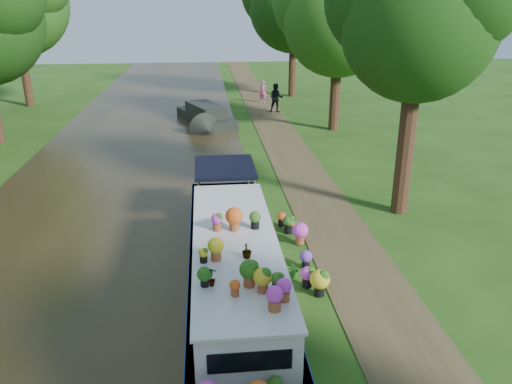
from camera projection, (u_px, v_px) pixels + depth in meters
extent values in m
plane|color=#204611|center=(309.00, 258.00, 14.29)|extent=(100.00, 100.00, 0.00)
cube|color=black|center=(95.00, 269.00, 13.70)|extent=(10.00, 100.00, 0.02)
cube|color=#463A20|center=(350.00, 255.00, 14.40)|extent=(2.20, 100.00, 0.03)
cube|color=silver|center=(234.00, 278.00, 12.50)|extent=(2.20, 12.00, 0.75)
cube|color=navy|center=(234.00, 267.00, 12.38)|extent=(2.24, 12.04, 0.12)
cube|color=silver|center=(236.00, 262.00, 11.43)|extent=(1.80, 7.00, 1.05)
cube|color=silver|center=(235.00, 240.00, 11.23)|extent=(1.90, 7.10, 0.06)
cube|color=black|center=(275.00, 257.00, 11.49)|extent=(0.03, 6.40, 0.38)
cube|color=black|center=(196.00, 261.00, 11.32)|extent=(0.03, 6.40, 0.38)
cube|color=black|center=(225.00, 167.00, 15.95)|extent=(1.90, 2.40, 0.10)
imported|color=#1F4E14|center=(212.00, 276.00, 9.30)|extent=(0.24, 0.19, 0.40)
imported|color=#1F4E14|center=(247.00, 250.00, 10.33)|extent=(0.28, 0.28, 0.35)
cylinder|color=#341D11|center=(405.00, 149.00, 16.64)|extent=(0.56, 0.56, 4.55)
sphere|color=#12340D|center=(419.00, 24.00, 15.22)|extent=(4.80, 4.80, 4.80)
cylinder|color=#341D11|center=(335.00, 96.00, 27.98)|extent=(0.56, 0.56, 3.85)
sphere|color=#1F4E14|center=(339.00, 20.00, 26.54)|extent=(6.00, 6.00, 6.00)
sphere|color=#1F4E14|center=(316.00, 2.00, 27.09)|extent=(4.80, 4.80, 4.80)
cylinder|color=#341D11|center=(292.00, 69.00, 38.08)|extent=(0.56, 0.56, 4.20)
sphere|color=#12340D|center=(294.00, 7.00, 36.51)|extent=(6.60, 6.60, 6.60)
cylinder|color=#341D11|center=(25.00, 74.00, 34.34)|extent=(0.56, 0.56, 4.38)
sphere|color=#1F4E14|center=(14.00, 2.00, 32.68)|extent=(7.00, 7.00, 7.00)
cube|color=black|center=(206.00, 118.00, 30.20)|extent=(3.68, 5.73, 0.55)
cube|color=black|center=(206.00, 110.00, 29.56)|extent=(2.48, 3.48, 0.64)
imported|color=#D95985|center=(263.00, 92.00, 35.88)|extent=(0.67, 0.57, 1.56)
imported|color=black|center=(276.00, 98.00, 32.65)|extent=(0.99, 0.81, 1.88)
imported|color=#26651E|center=(295.00, 269.00, 13.26)|extent=(0.50, 0.48, 0.44)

